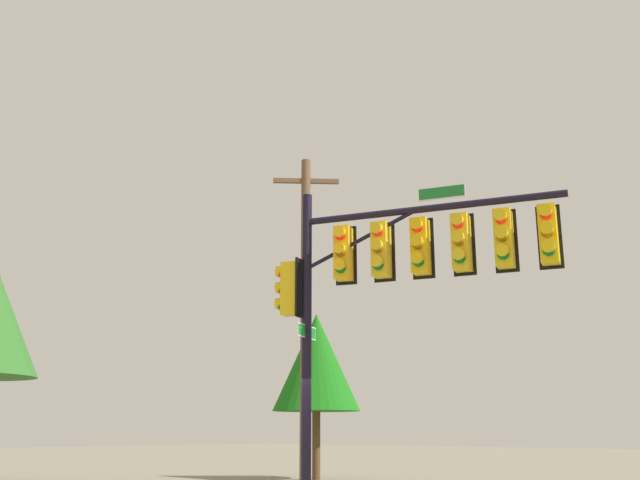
% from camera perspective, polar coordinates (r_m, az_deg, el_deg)
% --- Properties ---
extents(signal_pole_assembly, '(5.67, 2.19, 6.34)m').
position_cam_1_polar(signal_pole_assembly, '(14.48, 6.21, -1.95)').
color(signal_pole_assembly, black).
rests_on(signal_pole_assembly, ground_plane).
extents(utility_pole, '(1.41, 1.31, 8.75)m').
position_cam_1_polar(utility_pole, '(19.35, -1.15, -5.57)').
color(utility_pole, brown).
rests_on(utility_pole, ground_plane).
extents(tree_near, '(2.88, 2.88, 5.34)m').
position_cam_1_polar(tree_near, '(24.75, -0.28, -9.45)').
color(tree_near, '#4F3520').
rests_on(tree_near, ground_plane).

